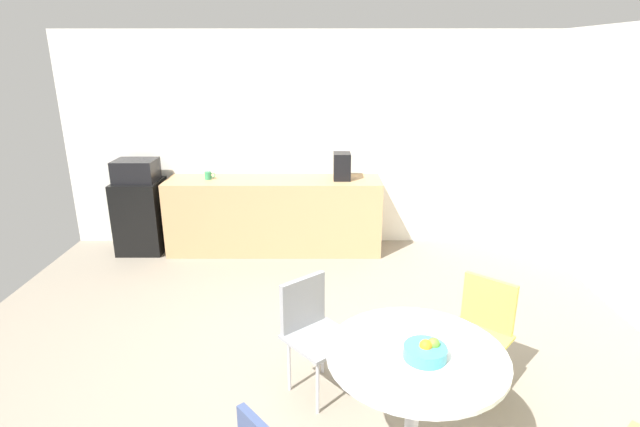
# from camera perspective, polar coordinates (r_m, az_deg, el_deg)

# --- Properties ---
(ground_plane) EXTENTS (6.00, 6.00, 0.00)m
(ground_plane) POSITION_cam_1_polar(r_m,az_deg,el_deg) (3.78, -2.13, -19.70)
(ground_plane) COLOR gray
(wall_back) EXTENTS (6.00, 0.10, 2.60)m
(wall_back) POSITION_cam_1_polar(r_m,az_deg,el_deg) (6.07, -1.19, 8.50)
(wall_back) COLOR white
(wall_back) RESTS_ON ground_plane
(counter_block) EXTENTS (2.56, 0.60, 0.90)m
(counter_block) POSITION_cam_1_polar(r_m,az_deg,el_deg) (5.96, -5.22, -0.18)
(counter_block) COLOR tan
(counter_block) RESTS_ON ground_plane
(mini_fridge) EXTENTS (0.54, 0.54, 0.88)m
(mini_fridge) POSITION_cam_1_polar(r_m,az_deg,el_deg) (6.33, -20.09, -0.26)
(mini_fridge) COLOR black
(mini_fridge) RESTS_ON ground_plane
(microwave) EXTENTS (0.48, 0.38, 0.26)m
(microwave) POSITION_cam_1_polar(r_m,az_deg,el_deg) (6.18, -20.65, 4.75)
(microwave) COLOR black
(microwave) RESTS_ON mini_fridge
(round_table) EXTENTS (1.00, 1.00, 0.75)m
(round_table) POSITION_cam_1_polar(r_m,az_deg,el_deg) (2.93, 11.19, -18.24)
(round_table) COLOR silver
(round_table) RESTS_ON ground_plane
(chair_yellow) EXTENTS (0.59, 0.59, 0.83)m
(chair_yellow) POSITION_cam_1_polar(r_m,az_deg,el_deg) (3.68, 18.57, -12.09)
(chair_yellow) COLOR silver
(chair_yellow) RESTS_ON ground_plane
(chair_gray) EXTENTS (0.59, 0.59, 0.83)m
(chair_gray) POSITION_cam_1_polar(r_m,az_deg,el_deg) (3.51, -0.91, -12.65)
(chair_gray) COLOR silver
(chair_gray) RESTS_ON ground_plane
(fruit_bowl) EXTENTS (0.23, 0.23, 0.11)m
(fruit_bowl) POSITION_cam_1_polar(r_m,az_deg,el_deg) (2.78, 12.44, -15.53)
(fruit_bowl) COLOR teal
(fruit_bowl) RESTS_ON round_table
(mug_white) EXTENTS (0.13, 0.08, 0.09)m
(mug_white) POSITION_cam_1_polar(r_m,az_deg,el_deg) (5.95, -12.83, 4.39)
(mug_white) COLOR #338C59
(mug_white) RESTS_ON counter_block
(coffee_maker) EXTENTS (0.20, 0.24, 0.32)m
(coffee_maker) POSITION_cam_1_polar(r_m,az_deg,el_deg) (5.78, 2.73, 5.56)
(coffee_maker) COLOR black
(coffee_maker) RESTS_ON counter_block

